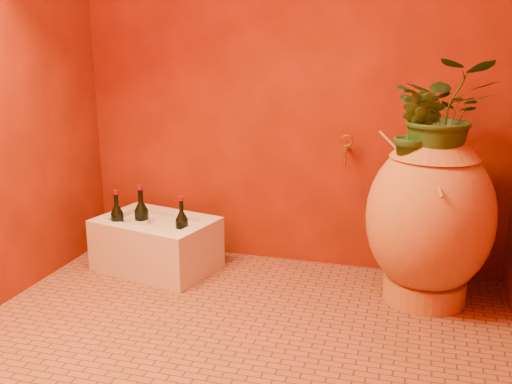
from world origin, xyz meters
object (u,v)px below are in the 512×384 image
(wine_bottle_b, at_px, (142,222))
(wall_tap, at_px, (346,148))
(wine_bottle_c, at_px, (118,224))
(stone_basin, at_px, (157,245))
(wine_bottle_a, at_px, (182,230))
(amphora, at_px, (430,216))

(wine_bottle_b, xyz_separation_m, wall_tap, (1.13, 0.31, 0.44))
(wall_tap, bearing_deg, wine_bottle_c, -164.29)
(stone_basin, bearing_deg, wine_bottle_a, -19.30)
(stone_basin, relative_size, wall_tap, 4.53)
(amphora, distance_m, wine_bottle_c, 1.74)
(amphora, height_order, wine_bottle_a, amphora)
(wine_bottle_c, bearing_deg, amphora, 2.88)
(amphora, xyz_separation_m, stone_basin, (-1.52, -0.01, -0.31))
(stone_basin, xyz_separation_m, wine_bottle_a, (0.20, -0.07, 0.13))
(amphora, relative_size, wine_bottle_c, 2.89)
(wine_bottle_a, xyz_separation_m, wine_bottle_c, (-0.40, -0.01, 0.00))
(amphora, height_order, wall_tap, amphora)
(amphora, height_order, wine_bottle_b, amphora)
(wine_bottle_a, height_order, wine_bottle_b, wine_bottle_b)
(wine_bottle_a, bearing_deg, stone_basin, 160.70)
(amphora, distance_m, stone_basin, 1.55)
(wine_bottle_c, height_order, wall_tap, wall_tap)
(wine_bottle_a, distance_m, wine_bottle_b, 0.27)
(stone_basin, relative_size, wine_bottle_b, 2.17)
(amphora, height_order, stone_basin, amphora)
(wine_bottle_a, bearing_deg, wall_tap, 21.74)
(wine_bottle_a, distance_m, wall_tap, 1.03)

